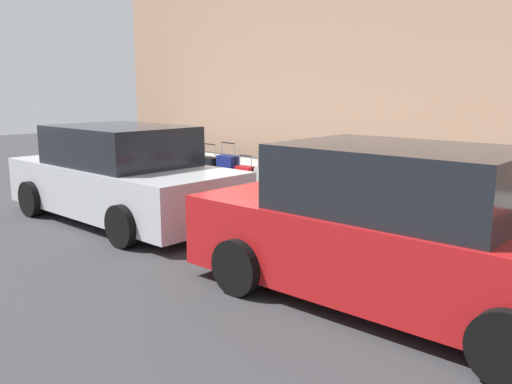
{
  "coord_description": "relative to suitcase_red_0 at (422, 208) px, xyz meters",
  "views": [
    {
      "loc": [
        -7.66,
        6.72,
        2.27
      ],
      "look_at": [
        -1.29,
        0.24,
        0.52
      ],
      "focal_mm": 37.62,
      "sensor_mm": 36.0,
      "label": 1
    }
  ],
  "objects": [
    {
      "name": "parked_car_silver_1",
      "position": [
        4.34,
        2.55,
        0.29
      ],
      "size": [
        4.72,
        2.24,
        1.65
      ],
      "color": "#B2B5BA",
      "rests_on": "ground_plane"
    },
    {
      "name": "suitcase_navy_1",
      "position": [
        0.57,
        -0.06,
        -0.09
      ],
      "size": [
        0.43,
        0.25,
        0.74
      ],
      "color": "navy",
      "rests_on": "sidewalk_curb"
    },
    {
      "name": "suitcase_navy_8",
      "position": [
        4.44,
        -0.07,
        0.04
      ],
      "size": [
        0.49,
        0.28,
        1.04
      ],
      "color": "navy",
      "rests_on": "sidewalk_curb"
    },
    {
      "name": "suitcase_black_2",
      "position": [
        1.11,
        -0.11,
        0.03
      ],
      "size": [
        0.42,
        0.25,
        0.95
      ],
      "color": "black",
      "rests_on": "sidewalk_curb"
    },
    {
      "name": "suitcase_teal_3",
      "position": [
        1.65,
        -0.05,
        0.01
      ],
      "size": [
        0.44,
        0.22,
        0.99
      ],
      "color": "#0F606B",
      "rests_on": "sidewalk_curb"
    },
    {
      "name": "suitcase_olive_5",
      "position": [
        2.8,
        -0.12,
        0.01
      ],
      "size": [
        0.5,
        0.27,
        0.97
      ],
      "color": "#59601E",
      "rests_on": "sidewalk_curb"
    },
    {
      "name": "ground_plane",
      "position": [
        3.88,
        0.75,
        -0.48
      ],
      "size": [
        40.0,
        40.0,
        0.0
      ],
      "primitive_type": "plane",
      "color": "#333335"
    },
    {
      "name": "suitcase_teal_10",
      "position": [
        5.61,
        -0.02,
        -0.01
      ],
      "size": [
        0.51,
        0.23,
        0.93
      ],
      "color": "#0F606B",
      "rests_on": "sidewalk_curb"
    },
    {
      "name": "suitcase_maroon_4",
      "position": [
        2.21,
        -0.11,
        0.02
      ],
      "size": [
        0.46,
        0.29,
        0.79
      ],
      "color": "maroon",
      "rests_on": "sidewalk_curb"
    },
    {
      "name": "suitcase_silver_6",
      "position": [
        3.37,
        -0.07,
        -0.03
      ],
      "size": [
        0.42,
        0.24,
        0.94
      ],
      "color": "#9EA0A8",
      "rests_on": "sidewalk_curb"
    },
    {
      "name": "fire_hydrant",
      "position": [
        6.61,
        -0.06,
        0.08
      ],
      "size": [
        0.39,
        0.21,
        0.81
      ],
      "color": "red",
      "rests_on": "sidewalk_curb"
    },
    {
      "name": "bollard_post",
      "position": [
        7.2,
        0.09,
        0.06
      ],
      "size": [
        0.12,
        0.12,
        0.79
      ],
      "primitive_type": "cylinder",
      "color": "brown",
      "rests_on": "sidewalk_curb"
    },
    {
      "name": "suitcase_red_7",
      "position": [
        3.89,
        -0.03,
        -0.04
      ],
      "size": [
        0.4,
        0.26,
        0.83
      ],
      "color": "red",
      "rests_on": "sidewalk_curb"
    },
    {
      "name": "parked_car_red_0",
      "position": [
        -1.03,
        2.55,
        0.31
      ],
      "size": [
        4.71,
        2.21,
        1.7
      ],
      "color": "#AD1619",
      "rests_on": "ground_plane"
    },
    {
      "name": "suitcase_black_9",
      "position": [
        5.02,
        -0.07,
        -0.0
      ],
      "size": [
        0.45,
        0.28,
        0.97
      ],
      "color": "black",
      "rests_on": "sidewalk_curb"
    },
    {
      "name": "suitcase_red_0",
      "position": [
        0.0,
        0.0,
        0.0
      ],
      "size": [
        0.47,
        0.25,
        1.0
      ],
      "color": "red",
      "rests_on": "sidewalk_curb"
    },
    {
      "name": "sidewalk_curb",
      "position": [
        3.88,
        -1.75,
        -0.41
      ],
      "size": [
        18.0,
        5.0,
        0.14
      ],
      "primitive_type": "cube",
      "color": "#9E9B93",
      "rests_on": "ground_plane"
    }
  ]
}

